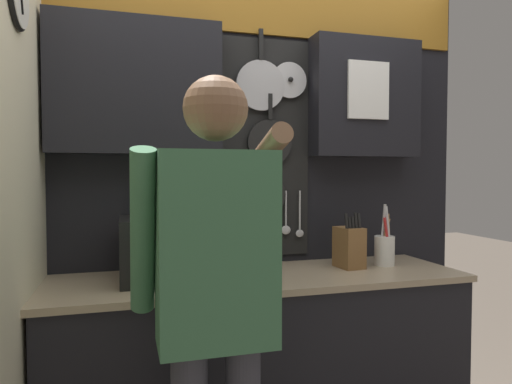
% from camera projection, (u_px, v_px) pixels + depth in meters
% --- Properties ---
extents(base_cabinet_counter, '(1.96, 0.60, 0.93)m').
position_uv_depth(base_cabinet_counter, '(261.00, 371.00, 2.19)').
color(base_cabinet_counter, black).
rests_on(base_cabinet_counter, ground_plane).
extents(back_wall_unit, '(2.53, 0.22, 2.49)m').
position_uv_depth(back_wall_unit, '(245.00, 157.00, 2.40)').
color(back_wall_unit, black).
rests_on(back_wall_unit, ground_plane).
extents(side_wall, '(0.07, 1.60, 2.49)m').
position_uv_depth(side_wall, '(4.00, 219.00, 1.48)').
color(side_wall, beige).
rests_on(side_wall, ground_plane).
extents(microwave, '(0.48, 0.36, 0.28)m').
position_uv_depth(microwave, '(175.00, 248.00, 2.09)').
color(microwave, black).
rests_on(microwave, base_cabinet_counter).
extents(knife_block, '(0.13, 0.16, 0.29)m').
position_uv_depth(knife_block, '(349.00, 247.00, 2.33)').
color(knife_block, brown).
rests_on(knife_block, base_cabinet_counter).
extents(utensil_crock, '(0.10, 0.10, 0.32)m').
position_uv_depth(utensil_crock, '(385.00, 248.00, 2.39)').
color(utensil_crock, white).
rests_on(utensil_crock, base_cabinet_counter).
extents(person, '(0.54, 0.66, 1.73)m').
position_uv_depth(person, '(215.00, 288.00, 1.51)').
color(person, '#383842').
rests_on(person, ground_plane).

